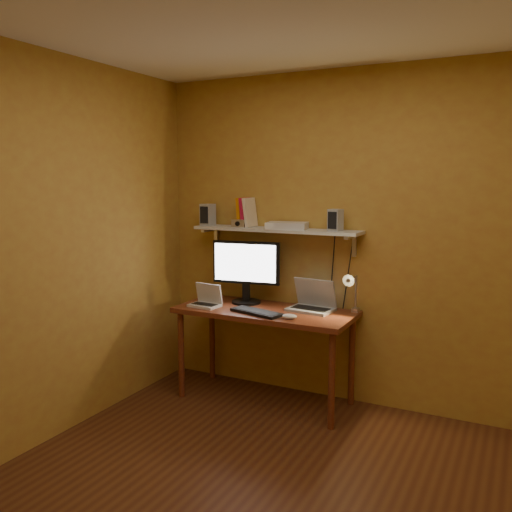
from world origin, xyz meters
The scene contains 14 objects.
room centered at (0.00, 0.00, 1.30)m, with size 3.44×3.24×2.64m.
desk centered at (-0.67, 1.28, 0.66)m, with size 1.40×0.60×0.75m.
wall_shelf centered at (-0.67, 1.47, 1.36)m, with size 1.40×0.25×0.21m.
monitor centered at (-0.91, 1.41, 1.04)m, with size 0.57×0.27×0.51m.
laptop centered at (-0.33, 1.43, 0.82)m, with size 0.36×0.28×0.25m.
netbook centered at (-1.15, 1.17, 0.80)m, with size 0.25×0.18×0.18m.
keyboard centered at (-0.67, 1.12, 0.76)m, with size 0.42×0.14×0.02m, color black.
mouse centered at (-0.38, 1.09, 0.77)m, with size 0.11×0.07×0.04m, color silver.
desk_lamp centered at (-0.01, 1.41, 0.96)m, with size 0.09×0.23×0.38m.
speaker_left centered at (-1.31, 1.47, 1.47)m, with size 0.10×0.10×0.18m, color #9A9DA2.
speaker_right centered at (-0.18, 1.48, 1.46)m, with size 0.09×0.09×0.17m, color #9A9DA2.
books centered at (-0.96, 1.50, 1.49)m, with size 0.13×0.17×0.24m.
shelf_camera centered at (-0.98, 1.40, 1.41)m, with size 0.11×0.07×0.06m.
router centered at (-0.57, 1.47, 1.40)m, with size 0.32×0.21×0.05m, color silver.
Camera 1 is at (1.14, -2.46, 1.76)m, focal length 38.00 mm.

